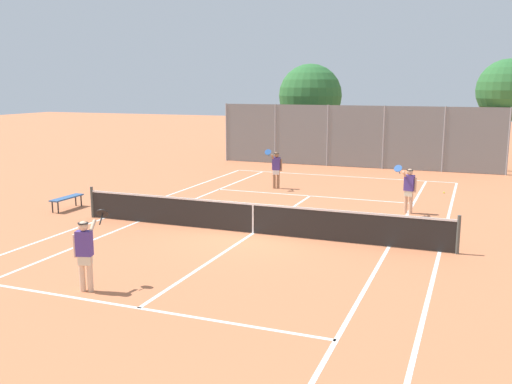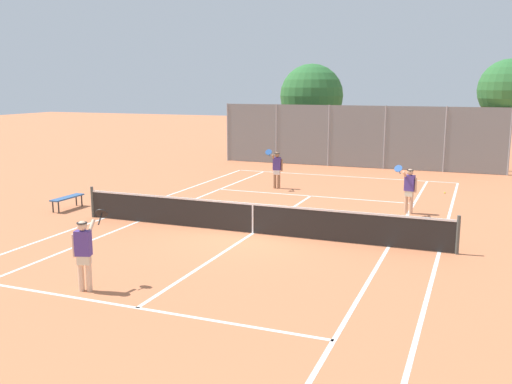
# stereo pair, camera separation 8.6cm
# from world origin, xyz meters

# --- Properties ---
(ground_plane) EXTENTS (120.00, 120.00, 0.00)m
(ground_plane) POSITION_xyz_m (0.00, 0.00, 0.00)
(ground_plane) COLOR #C67047
(court_line_markings) EXTENTS (11.10, 23.90, 0.01)m
(court_line_markings) POSITION_xyz_m (0.00, 0.00, 0.00)
(court_line_markings) COLOR silver
(court_line_markings) RESTS_ON ground
(tennis_net) EXTENTS (12.00, 0.10, 1.07)m
(tennis_net) POSITION_xyz_m (0.00, 0.00, 0.51)
(tennis_net) COLOR #474C47
(tennis_net) RESTS_ON ground
(player_near_side) EXTENTS (0.52, 0.85, 1.77)m
(player_near_side) POSITION_xyz_m (-1.62, -5.96, 0.93)
(player_near_side) COLOR beige
(player_near_side) RESTS_ON ground
(player_far_left) EXTENTS (0.60, 0.79, 1.77)m
(player_far_left) POSITION_xyz_m (-1.88, 7.52, 0.93)
(player_far_left) COLOR #936B4C
(player_far_left) RESTS_ON ground
(player_far_right) EXTENTS (0.77, 0.71, 1.77)m
(player_far_right) POSITION_xyz_m (4.12, 4.57, 0.93)
(player_far_right) COLOR #D8A884
(player_far_right) RESTS_ON ground
(loose_tennis_ball_0) EXTENTS (0.07, 0.07, 0.07)m
(loose_tennis_ball_0) POSITION_xyz_m (5.10, 9.00, 0.03)
(loose_tennis_ball_0) COLOR #D1DB33
(loose_tennis_ball_0) RESTS_ON ground
(loose_tennis_ball_1) EXTENTS (0.07, 0.07, 0.07)m
(loose_tennis_ball_1) POSITION_xyz_m (4.66, 3.00, 0.03)
(loose_tennis_ball_1) COLOR #D1DB33
(loose_tennis_ball_1) RESTS_ON ground
(courtside_bench) EXTENTS (0.36, 1.50, 0.47)m
(courtside_bench) POSITION_xyz_m (-7.61, 0.70, 0.41)
(courtside_bench) COLOR #33598C
(courtside_bench) RESTS_ON ground
(back_fence) EXTENTS (15.53, 0.08, 3.40)m
(back_fence) POSITION_xyz_m (0.00, 15.23, 1.70)
(back_fence) COLOR gray
(back_fence) RESTS_ON ground
(tree_behind_left) EXTENTS (3.90, 3.90, 5.77)m
(tree_behind_left) POSITION_xyz_m (-3.73, 18.82, 3.69)
(tree_behind_left) COLOR brown
(tree_behind_left) RESTS_ON ground
(tree_behind_right) EXTENTS (3.29, 3.21, 5.82)m
(tree_behind_right) POSITION_xyz_m (7.72, 16.67, 4.11)
(tree_behind_right) COLOR brown
(tree_behind_right) RESTS_ON ground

